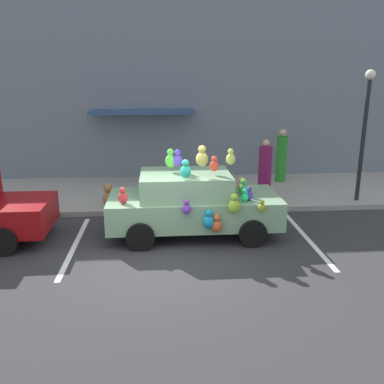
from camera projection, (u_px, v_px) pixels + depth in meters
The scene contains 10 objects.
ground_plane at pixel (161, 261), 8.85m from camera, with size 60.00×60.00×0.00m, color #2D2D30.
sidewalk at pixel (160, 193), 13.63m from camera, with size 24.00×4.00×0.15m, color gray.
storefront_building at pixel (158, 92), 14.83m from camera, with size 24.00×1.25×6.40m.
parking_stripe_front at pixel (307, 238), 10.07m from camera, with size 0.12×3.60×0.01m, color silver.
parking_stripe_rear at pixel (75, 245), 9.67m from camera, with size 0.12×3.60×0.01m, color silver.
plush_covered_car at pixel (192, 203), 10.14m from camera, with size 4.11×2.12×2.27m.
teddy_bear_on_sidewalk at pixel (108, 196), 11.95m from camera, with size 0.34×0.29×0.66m.
street_lamp_post at pixel (365, 122), 11.97m from camera, with size 0.28×0.28×3.78m.
pedestrian_near_shopfront at pixel (281, 157), 14.57m from camera, with size 0.35×0.35×1.84m.
pedestrian_walking_past at pixel (265, 172), 12.54m from camera, with size 0.39×0.39×1.80m.
Camera 1 is at (0.04, -8.14, 3.84)m, focal length 39.12 mm.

